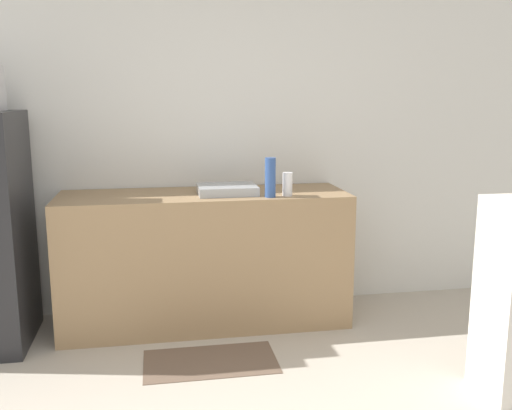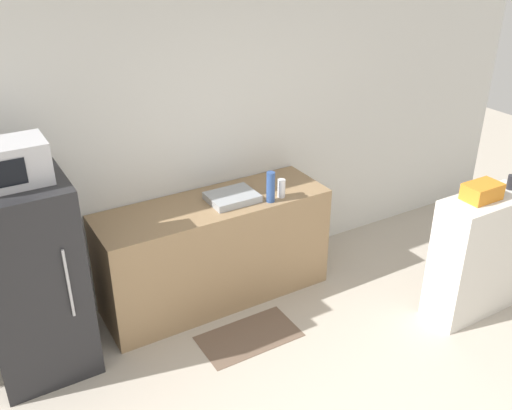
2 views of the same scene
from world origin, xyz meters
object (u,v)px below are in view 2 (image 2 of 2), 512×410
(bottle_short, at_px, (281,188))
(jar, at_px, (512,182))
(refrigerator, at_px, (32,280))
(basket, at_px, (482,191))
(microwave, at_px, (7,164))
(bottle_tall, at_px, (271,187))

(bottle_short, relative_size, jar, 1.34)
(refrigerator, distance_m, basket, 3.42)
(microwave, xyz_separation_m, bottle_short, (2.04, -0.08, -0.63))
(refrigerator, bearing_deg, basket, -19.76)
(refrigerator, xyz_separation_m, bottle_tall, (1.91, -0.11, 0.31))
(microwave, bearing_deg, bottle_tall, -3.32)
(microwave, relative_size, bottle_tall, 1.92)
(bottle_short, distance_m, jar, 1.85)
(bottle_tall, bearing_deg, bottle_short, 12.37)
(bottle_tall, bearing_deg, jar, -32.13)
(refrigerator, bearing_deg, bottle_tall, -3.35)
(refrigerator, distance_m, bottle_tall, 1.94)
(basket, bearing_deg, refrigerator, 160.24)
(bottle_tall, distance_m, jar, 1.94)
(microwave, distance_m, basket, 3.43)
(bottle_tall, distance_m, basket, 1.65)
(microwave, height_order, bottle_tall, microwave)
(basket, height_order, jar, basket)
(microwave, distance_m, bottle_short, 2.13)
(microwave, height_order, jar, microwave)
(refrigerator, relative_size, microwave, 2.99)
(bottle_short, bearing_deg, bottle_tall, -167.63)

